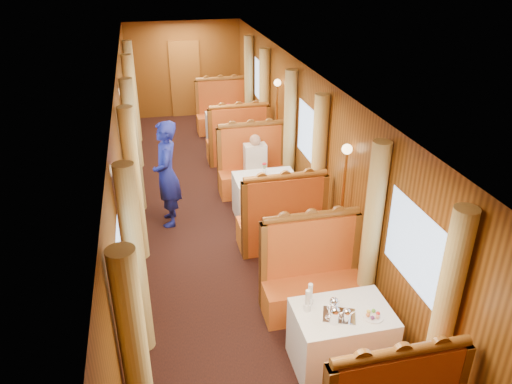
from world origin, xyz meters
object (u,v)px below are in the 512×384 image
object	(u,v)px
table_mid	(266,197)
banquette_mid_aft	(253,171)
passenger	(256,160)
banquette_far_aft	(223,115)
tea_tray	(339,316)
rose_vase_mid	(264,167)
table_near	(341,338)
banquette_mid_fwd	(281,223)
banquette_near_aft	(312,280)
table_far	(230,130)
teapot_left	(334,317)
fruit_plate	(373,315)
teapot_back	(334,306)
steward	(167,174)
rose_vase_far	(228,107)
banquette_far_fwd	(238,143)
teapot_right	(346,317)

from	to	relation	value
table_mid	banquette_mid_aft	bearing A→B (deg)	90.00
table_mid	passenger	xyz separation A→B (m)	(-0.00, 0.79, 0.37)
banquette_far_aft	tea_tray	distance (m)	8.08
rose_vase_mid	passenger	xyz separation A→B (m)	(0.02, 0.75, -0.19)
table_near	banquette_mid_fwd	world-z (taller)	banquette_mid_fwd
banquette_near_aft	table_far	xyz separation A→B (m)	(0.00, 5.99, -0.05)
table_near	teapot_left	bearing A→B (deg)	-140.39
banquette_mid_fwd	fruit_plate	world-z (taller)	banquette_mid_fwd
table_far	teapot_back	distance (m)	6.98
table_near	steward	xyz separation A→B (m)	(-1.63, 3.65, 0.52)
table_near	passenger	xyz separation A→B (m)	(-0.00, 4.29, 0.37)
banquette_mid_aft	banquette_near_aft	bearing A→B (deg)	-90.00
table_near	rose_vase_far	xyz separation A→B (m)	(-0.02, 7.01, 0.55)
banquette_mid_fwd	passenger	xyz separation A→B (m)	(-0.00, 1.80, 0.32)
banquette_far_fwd	tea_tray	xyz separation A→B (m)	(-0.08, -6.04, 0.33)
banquette_mid_fwd	rose_vase_mid	bearing A→B (deg)	91.00
rose_vase_far	table_near	bearing A→B (deg)	-89.81
banquette_far_fwd	passenger	size ratio (longest dim) A/B	1.76
teapot_left	rose_vase_far	distance (m)	7.15
banquette_mid_aft	teapot_left	size ratio (longest dim) A/B	7.18
banquette_mid_fwd	banquette_far_fwd	size ratio (longest dim) A/B	1.00
table_mid	banquette_mid_fwd	xyz separation A→B (m)	(0.00, -1.01, 0.05)
banquette_far_aft	teapot_back	bearing A→B (deg)	-90.77
teapot_left	banquette_mid_aft	bearing A→B (deg)	83.33
table_mid	banquette_mid_aft	distance (m)	1.02
banquette_mid_aft	banquette_far_fwd	bearing A→B (deg)	90.00
banquette_mid_fwd	steward	bearing A→B (deg)	144.36
banquette_far_aft	steward	bearing A→B (deg)	-110.50
table_mid	rose_vase_far	distance (m)	3.55
table_mid	banquette_mid_aft	xyz separation A→B (m)	(0.00, 1.01, 0.05)
banquette_mid_aft	tea_tray	size ratio (longest dim) A/B	3.94
banquette_mid_aft	rose_vase_mid	xyz separation A→B (m)	(-0.02, -0.98, 0.50)
teapot_back	passenger	xyz separation A→B (m)	(0.11, 4.25, -0.07)
steward	teapot_back	bearing A→B (deg)	25.09
banquette_mid_aft	steward	size ratio (longest dim) A/B	0.74
rose_vase_mid	rose_vase_far	xyz separation A→B (m)	(-0.01, 3.48, 0.00)
rose_vase_far	steward	world-z (taller)	steward
banquette_mid_fwd	teapot_left	size ratio (longest dim) A/B	7.18
banquette_mid_aft	teapot_back	world-z (taller)	banquette_mid_aft
banquette_far_fwd	teapot_right	distance (m)	6.15
banquette_mid_fwd	banquette_mid_aft	world-z (taller)	same
teapot_right	fruit_plate	xyz separation A→B (m)	(0.30, 0.00, -0.04)
banquette_far_fwd	rose_vase_mid	bearing A→B (deg)	-90.43
teapot_left	banquette_mid_fwd	bearing A→B (deg)	81.77
teapot_back	passenger	distance (m)	4.26
banquette_mid_aft	table_far	xyz separation A→B (m)	(0.00, 2.49, -0.05)
teapot_back	passenger	size ratio (longest dim) A/B	0.21
banquette_far_aft	passenger	distance (m)	3.74
steward	table_far	bearing A→B (deg)	156.29
teapot_left	rose_vase_far	size ratio (longest dim) A/B	0.52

